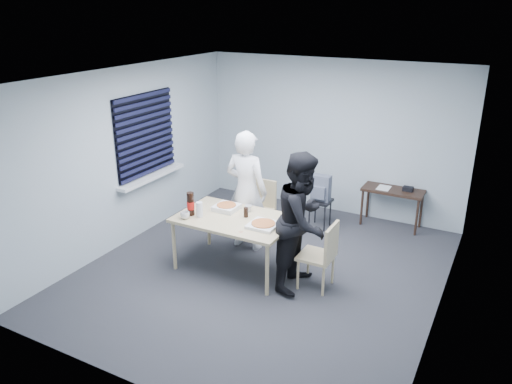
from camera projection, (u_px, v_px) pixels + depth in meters
The scene contains 19 objects.
room at pixel (147, 142), 7.58m from camera, with size 5.00×5.00×5.00m.
dining_table at pixel (235, 222), 6.65m from camera, with size 1.53×0.97×0.74m.
chair_far at pixel (261, 204), 7.67m from camera, with size 0.42×0.42×0.89m.
chair_right at pixel (323, 252), 6.21m from camera, with size 0.42×0.42×0.89m.
person_white at pixel (246, 191), 7.18m from camera, with size 0.65×0.42×1.77m, color white.
person_black at pixel (303, 221), 6.17m from camera, with size 0.86×0.47×1.77m, color black.
side_table at pixel (393, 194), 7.97m from camera, with size 0.95×0.42×0.64m.
stool at pixel (320, 206), 8.00m from camera, with size 0.34×0.34×0.47m.
backpack at pixel (321, 188), 7.88m from camera, with size 0.30×0.22×0.41m.
pizza_box_a at pixel (227, 207), 6.86m from camera, with size 0.31×0.31×0.08m.
pizza_box_b at pixel (263, 225), 6.35m from camera, with size 0.36×0.36×0.05m.
mug_a at pixel (185, 215), 6.58m from camera, with size 0.12×0.12×0.10m, color silver.
mug_b at pixel (248, 208), 6.80m from camera, with size 0.10×0.10×0.09m, color silver.
cola_glass at pixel (246, 212), 6.62m from camera, with size 0.06×0.06×0.13m, color black.
soda_bottle at pixel (191, 204), 6.65m from camera, with size 0.10×0.10×0.32m.
plastic_cups at pixel (200, 209), 6.62m from camera, with size 0.09×0.09×0.21m, color silver.
rubber_band at pixel (241, 232), 6.21m from camera, with size 0.05×0.05×0.00m, color red.
papers at pixel (384, 188), 8.00m from camera, with size 0.20×0.27×0.00m, color white.
black_box at pixel (408, 189), 7.86m from camera, with size 0.16×0.11×0.07m, color black.
Camera 1 is at (2.72, -5.32, 3.41)m, focal length 35.00 mm.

